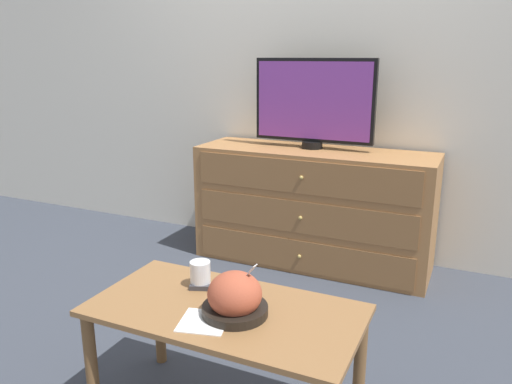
{
  "coord_description": "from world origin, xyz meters",
  "views": [
    {
      "loc": [
        1.08,
        -3.14,
        1.29
      ],
      "look_at": [
        0.25,
        -1.34,
        0.75
      ],
      "focal_mm": 35.0,
      "sensor_mm": 36.0,
      "label": 1
    }
  ],
  "objects": [
    {
      "name": "wall_back",
      "position": [
        0.0,
        0.03,
        1.3
      ],
      "size": [
        12.0,
        0.05,
        2.6
      ],
      "color": "silver",
      "rests_on": "ground_plane"
    },
    {
      "name": "takeout_bowl",
      "position": [
        0.38,
        -1.8,
        0.52
      ],
      "size": [
        0.22,
        0.22,
        0.18
      ],
      "color": "black",
      "rests_on": "coffee_table"
    },
    {
      "name": "ground_plane",
      "position": [
        0.0,
        0.0,
        0.0
      ],
      "size": [
        12.0,
        12.0,
        0.0
      ],
      "primitive_type": "plane",
      "color": "#383D47"
    },
    {
      "name": "napkin",
      "position": [
        0.31,
        -1.89,
        0.46
      ],
      "size": [
        0.19,
        0.19,
        0.0
      ],
      "color": "white",
      "rests_on": "coffee_table"
    },
    {
      "name": "dresser",
      "position": [
        0.15,
        -0.26,
        0.37
      ],
      "size": [
        1.46,
        0.47,
        0.73
      ],
      "color": "#9E6B3D",
      "rests_on": "ground_plane"
    },
    {
      "name": "tv",
      "position": [
        0.11,
        -0.21,
        1.02
      ],
      "size": [
        0.75,
        0.13,
        0.54
      ],
      "color": "black",
      "rests_on": "dresser"
    },
    {
      "name": "coffee_table",
      "position": [
        0.33,
        -1.78,
        0.38
      ],
      "size": [
        0.94,
        0.48,
        0.45
      ],
      "color": "olive",
      "rests_on": "ground_plane"
    },
    {
      "name": "remote_control",
      "position": [
        0.21,
        -1.69,
        0.46
      ],
      "size": [
        0.13,
        0.07,
        0.02
      ],
      "color": "#38383D",
      "rests_on": "coffee_table"
    },
    {
      "name": "drink_cup",
      "position": [
        0.17,
        -1.67,
        0.5
      ],
      "size": [
        0.08,
        0.08,
        0.1
      ],
      "color": "beige",
      "rests_on": "coffee_table"
    }
  ]
}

